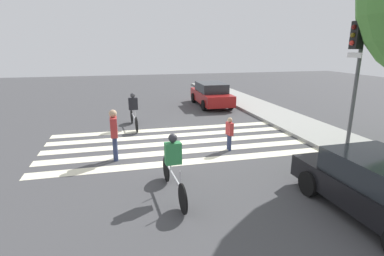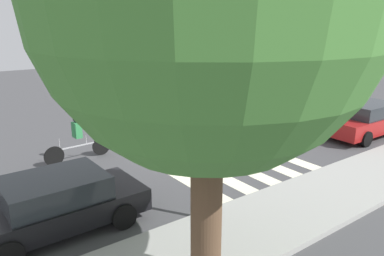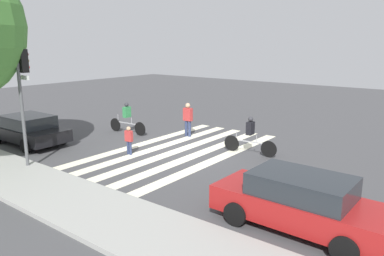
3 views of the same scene
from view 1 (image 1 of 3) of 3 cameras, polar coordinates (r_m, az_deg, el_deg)
ground_plane at (r=11.90m, az=-3.09°, el=-2.88°), size 60.00×60.00×0.00m
sidewalk_curb at (r=14.36m, az=22.21°, el=-0.54°), size 36.00×2.50×0.14m
crosswalk_stripes at (r=11.90m, az=-3.09°, el=-2.86°), size 4.67×10.00×0.01m
traffic_light at (r=11.00m, az=28.75°, el=11.15°), size 0.60×0.50×4.66m
pedestrian_adult_yellow_jacket at (r=10.21m, az=-14.61°, el=-0.74°), size 0.48×0.26×1.72m
pedestrian_adult_blue_shirt at (r=10.98m, az=7.16°, el=-0.74°), size 0.36×0.20×1.23m
cyclist_near_curb at (r=14.18m, az=-11.10°, el=3.47°), size 2.43×0.42×1.64m
cyclist_far_lane at (r=7.56m, az=-3.59°, el=-6.79°), size 2.49×0.41×1.65m
car_parked_silver_sedan at (r=19.29m, az=3.67°, el=6.45°), size 4.50×1.95×1.47m
car_parked_dark_suv at (r=7.91m, az=32.69°, el=-9.57°), size 4.22×2.10×1.38m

